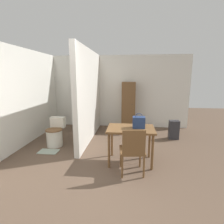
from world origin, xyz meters
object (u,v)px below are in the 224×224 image
handbag (139,122)px  space_heater (174,130)px  wooden_chair (133,149)px  toilet (55,134)px  dining_table (131,133)px  wooden_cabinet (128,106)px

handbag → space_heater: size_ratio=0.56×
space_heater → wooden_chair: bearing=-120.8°
toilet → handbag: 2.31m
dining_table → space_heater: 2.03m
dining_table → wooden_chair: size_ratio=1.07×
handbag → toilet: bearing=161.2°
wooden_cabinet → space_heater: size_ratio=2.96×
wooden_chair → space_heater: wooden_chair is taller
wooden_chair → handbag: 0.63m
dining_table → handbag: (0.16, 0.02, 0.22)m
dining_table → wooden_cabinet: size_ratio=0.60×
wooden_chair → handbag: size_ratio=2.93×
dining_table → wooden_cabinet: wooden_cabinet is taller
wooden_cabinet → wooden_chair: bearing=-87.6°
toilet → wooden_cabinet: wooden_cabinet is taller
space_heater → handbag: bearing=-125.3°
toilet → handbag: handbag is taller
wooden_cabinet → toilet: bearing=-137.6°
dining_table → handbag: size_ratio=3.13×
toilet → space_heater: bearing=14.2°
dining_table → toilet: dining_table is taller
dining_table → handbag: handbag is taller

